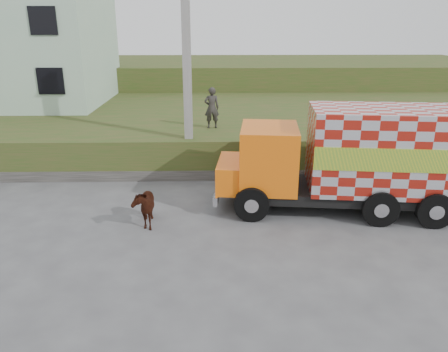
{
  "coord_description": "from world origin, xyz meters",
  "views": [
    {
      "loc": [
        -0.03,
        -11.4,
        5.57
      ],
      "look_at": [
        0.24,
        0.81,
        1.3
      ],
      "focal_mm": 35.0,
      "sensor_mm": 36.0,
      "label": 1
    }
  ],
  "objects_px": {
    "utility_pole": "(187,68)",
    "cow": "(143,205)",
    "cargo_truck": "(349,159)",
    "pedestrian": "(212,108)"
  },
  "relations": [
    {
      "from": "cargo_truck",
      "to": "cow",
      "type": "distance_m",
      "value": 6.37
    },
    {
      "from": "utility_pole",
      "to": "cargo_truck",
      "type": "distance_m",
      "value": 6.55
    },
    {
      "from": "cargo_truck",
      "to": "utility_pole",
      "type": "bearing_deg",
      "value": 153.08
    },
    {
      "from": "cargo_truck",
      "to": "cow",
      "type": "bearing_deg",
      "value": -164.88
    },
    {
      "from": "cow",
      "to": "pedestrian",
      "type": "distance_m",
      "value": 6.55
    },
    {
      "from": "utility_pole",
      "to": "cargo_truck",
      "type": "height_order",
      "value": "utility_pole"
    },
    {
      "from": "pedestrian",
      "to": "cow",
      "type": "bearing_deg",
      "value": 64.28
    },
    {
      "from": "utility_pole",
      "to": "cow",
      "type": "distance_m",
      "value": 5.64
    },
    {
      "from": "cargo_truck",
      "to": "cow",
      "type": "relative_size",
      "value": 5.31
    },
    {
      "from": "cargo_truck",
      "to": "pedestrian",
      "type": "bearing_deg",
      "value": 136.38
    }
  ]
}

